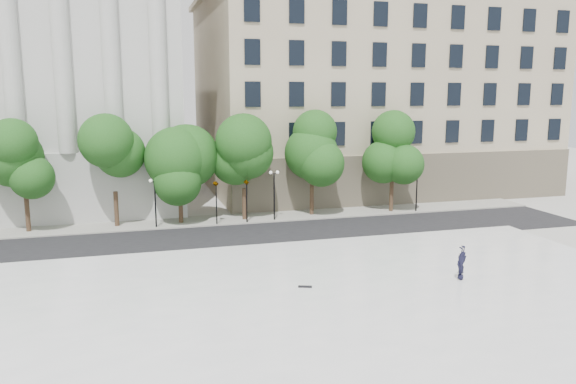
% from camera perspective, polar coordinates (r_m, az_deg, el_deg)
% --- Properties ---
extents(ground, '(160.00, 160.00, 0.00)m').
position_cam_1_polar(ground, '(26.05, 0.32, -14.36)').
color(ground, beige).
rests_on(ground, ground).
extents(plaza, '(44.00, 22.00, 0.45)m').
position_cam_1_polar(plaza, '(28.63, -1.39, -11.57)').
color(plaza, white).
rests_on(plaza, ground).
extents(street, '(60.00, 8.00, 0.02)m').
position_cam_1_polar(street, '(42.71, -6.44, -4.66)').
color(street, black).
rests_on(street, ground).
extents(far_sidewalk, '(60.00, 4.00, 0.12)m').
position_cam_1_polar(far_sidewalk, '(48.46, -7.61, -2.87)').
color(far_sidewalk, '#9D9A91').
rests_on(far_sidewalk, ground).
extents(building_west, '(31.50, 27.65, 25.60)m').
position_cam_1_polar(building_west, '(62.30, -25.93, 10.94)').
color(building_west, '#B9B9B4').
rests_on(building_west, ground).
extents(building_east, '(36.00, 26.15, 23.00)m').
position_cam_1_polar(building_east, '(67.22, 7.61, 10.20)').
color(building_east, '#B6AA8B').
rests_on(building_east, ground).
extents(traffic_light_west, '(0.95, 1.86, 4.24)m').
position_cam_1_polar(traffic_light_west, '(46.13, -7.33, 1.13)').
color(traffic_light_west, black).
rests_on(traffic_light_west, ground).
extents(traffic_light_east, '(0.42, 1.91, 4.27)m').
position_cam_1_polar(traffic_light_east, '(46.56, -4.25, 1.31)').
color(traffic_light_east, black).
rests_on(traffic_light_east, ground).
extents(person_lying, '(1.65, 1.99, 0.52)m').
position_cam_1_polar(person_lying, '(33.18, 17.12, -8.08)').
color(person_lying, black).
rests_on(person_lying, plaza).
extents(skateboard, '(0.76, 0.44, 0.08)m').
position_cam_1_polar(skateboard, '(30.63, 1.74, -9.59)').
color(skateboard, black).
rests_on(skateboard, plaza).
extents(street_trees, '(42.43, 4.96, 7.70)m').
position_cam_1_polar(street_trees, '(46.88, -11.67, 2.95)').
color(street_trees, '#382619').
rests_on(street_trees, ground).
extents(lamp_posts, '(38.26, 0.28, 4.52)m').
position_cam_1_polar(lamp_posts, '(46.54, -7.39, 0.29)').
color(lamp_posts, black).
rests_on(lamp_posts, ground).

